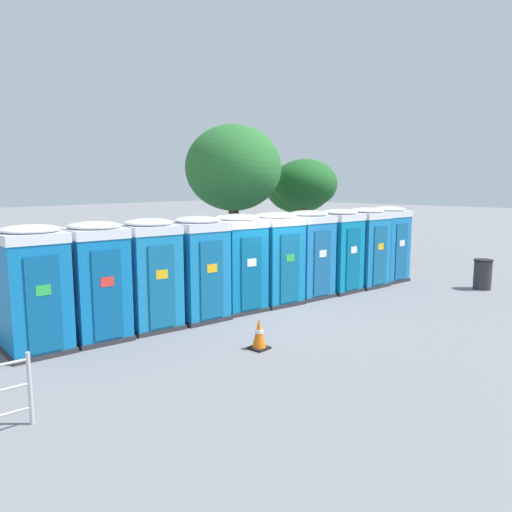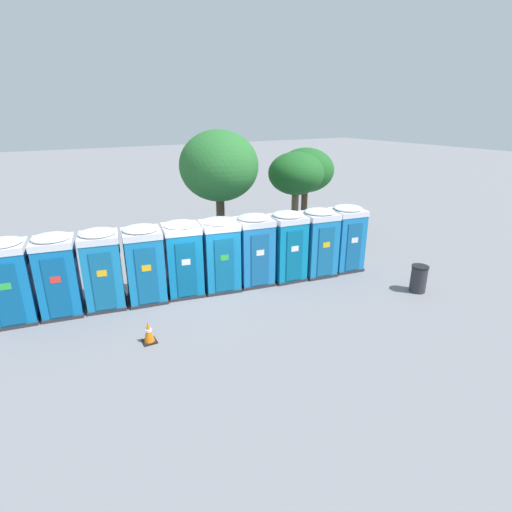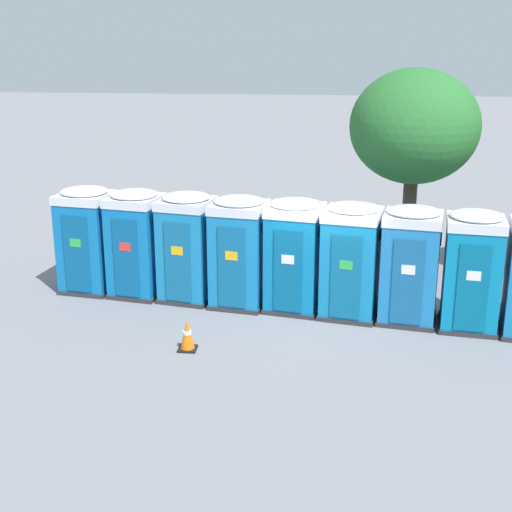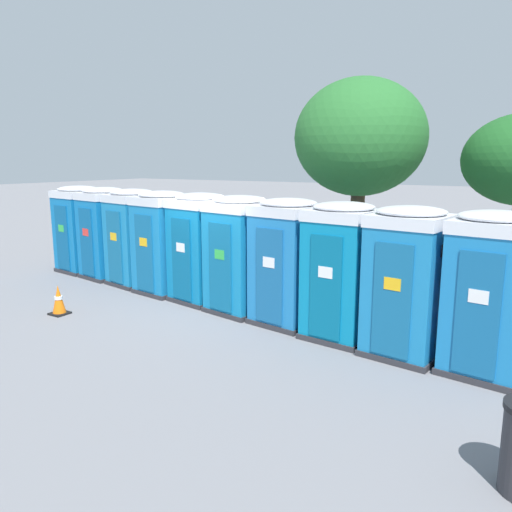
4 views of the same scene
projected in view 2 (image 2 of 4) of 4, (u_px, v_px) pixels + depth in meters
ground_plane at (204, 291)px, 13.90m from camera, size 120.00×120.00×0.00m
portapotty_0 at (10, 281)px, 11.56m from camera, size 1.36×1.36×2.54m
portapotty_1 at (58, 274)px, 12.00m from camera, size 1.35×1.38×2.54m
portapotty_2 at (102, 268)px, 12.45m from camera, size 1.38×1.40×2.54m
portapotty_3 at (144, 264)px, 12.84m from camera, size 1.37×1.37×2.54m
portapotty_4 at (183, 258)px, 13.33m from camera, size 1.40×1.40×2.54m
portapotty_5 at (220, 254)px, 13.71m from camera, size 1.42×1.40×2.54m
portapotty_6 at (254, 249)px, 14.16m from camera, size 1.40×1.38×2.54m
portapotty_7 at (287, 246)px, 14.55m from camera, size 1.32×1.33×2.54m
portapotty_8 at (318, 242)px, 14.96m from camera, size 1.37×1.36×2.54m
portapotty_9 at (346, 238)px, 15.47m from camera, size 1.33×1.35×2.54m
street_tree_0 at (296, 174)px, 17.76m from camera, size 2.48×2.48×4.22m
street_tree_1 at (219, 167)px, 16.08m from camera, size 3.19×3.19×5.23m
street_tree_2 at (306, 171)px, 19.91m from camera, size 2.82×2.82×4.20m
trash_can at (419, 279)px, 13.73m from camera, size 0.57×0.57×0.95m
traffic_cone at (149, 332)px, 10.74m from camera, size 0.36×0.36×0.64m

